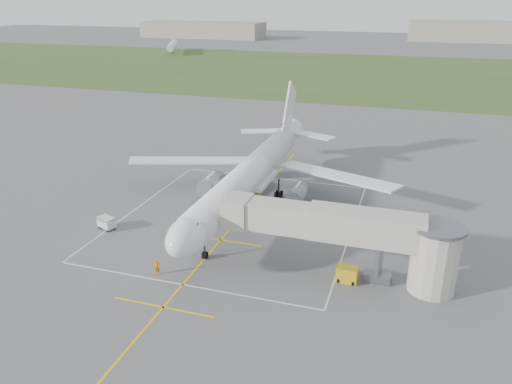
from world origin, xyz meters
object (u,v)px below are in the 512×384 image
(airliner, at_px, (250,175))
(baggage_cart, at_px, (107,223))
(ramp_worker_nose, at_px, (157,267))
(ramp_worker_wing, at_px, (219,203))
(gpu_unit, at_px, (347,274))
(jet_bridge, at_px, (357,235))

(airliner, height_order, baggage_cart, airliner)
(airliner, relative_size, ramp_worker_nose, 27.08)
(airliner, relative_size, ramp_worker_wing, 25.40)
(airliner, distance_m, ramp_worker_nose, 20.40)
(airliner, bearing_deg, gpu_unit, -44.98)
(gpu_unit, distance_m, ramp_worker_wing, 22.41)
(jet_bridge, height_order, ramp_worker_wing, jet_bridge)
(baggage_cart, relative_size, ramp_worker_nose, 1.41)
(baggage_cart, relative_size, ramp_worker_wing, 1.33)
(ramp_worker_nose, bearing_deg, ramp_worker_wing, 58.94)
(airliner, xyz_separation_m, jet_bridge, (15.72, -14.25, 0.35))
(gpu_unit, height_order, baggage_cart, gpu_unit)
(baggage_cart, height_order, ramp_worker_nose, ramp_worker_nose)
(jet_bridge, relative_size, gpu_unit, 10.79)
(gpu_unit, bearing_deg, ramp_worker_nose, -161.34)
(baggage_cart, height_order, ramp_worker_wing, ramp_worker_wing)
(gpu_unit, height_order, ramp_worker_wing, ramp_worker_wing)
(baggage_cart, xyz_separation_m, ramp_worker_wing, (10.75, 9.44, 0.16))
(gpu_unit, distance_m, ramp_worker_nose, 19.01)
(jet_bridge, relative_size, baggage_cart, 9.59)
(baggage_cart, bearing_deg, airliner, 60.90)
(airliner, bearing_deg, ramp_worker_nose, -99.33)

